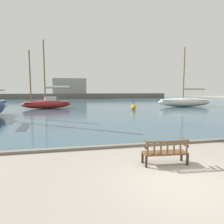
{
  "coord_description": "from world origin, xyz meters",
  "views": [
    {
      "loc": [
        -3.08,
        -5.08,
        2.68
      ],
      "look_at": [
        0.13,
        10.0,
        1.0
      ],
      "focal_mm": 32.0,
      "sensor_mm": 36.0,
      "label": 1
    }
  ],
  "objects": [
    {
      "name": "channel_buoy",
      "position": [
        5.19,
        20.01,
        0.44
      ],
      "size": [
        0.72,
        0.72,
        1.42
      ],
      "color": "gold",
      "rests_on": "harbor_water"
    },
    {
      "name": "far_breakwater",
      "position": [
        -1.12,
        59.48,
        1.8
      ],
      "size": [
        57.52,
        2.4,
        6.41
      ],
      "color": "#66605B",
      "rests_on": "ground"
    },
    {
      "name": "harbor_water",
      "position": [
        0.0,
        44.0,
        0.04
      ],
      "size": [
        100.0,
        80.0,
        0.08
      ],
      "primitive_type": "cube",
      "color": "#385666",
      "rests_on": "ground"
    },
    {
      "name": "sailboat_nearest_starboard",
      "position": [
        14.82,
        23.58,
        0.88
      ],
      "size": [
        8.62,
        3.06,
        9.26
      ],
      "color": "silver",
      "rests_on": "harbor_water"
    },
    {
      "name": "park_bench",
      "position": [
        0.26,
        1.37,
        0.47
      ],
      "size": [
        1.63,
        0.63,
        0.92
      ],
      "color": "#322113",
      "rests_on": "ground"
    },
    {
      "name": "sailboat_far_starboard",
      "position": [
        -6.25,
        24.71,
        0.92
      ],
      "size": [
        7.09,
        3.15,
        9.55
      ],
      "color": "maroon",
      "rests_on": "harbor_water"
    },
    {
      "name": "ground_plane",
      "position": [
        0.0,
        0.0,
        0.0
      ],
      "size": [
        160.0,
        160.0,
        0.0
      ],
      "primitive_type": "plane",
      "color": "gray"
    },
    {
      "name": "quay_edge_kerb",
      "position": [
        0.0,
        3.85,
        0.06
      ],
      "size": [
        40.0,
        0.3,
        0.12
      ],
      "primitive_type": "cube",
      "color": "slate",
      "rests_on": "ground"
    }
  ]
}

